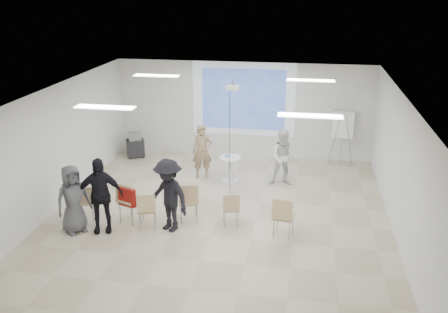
% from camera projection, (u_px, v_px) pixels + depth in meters
% --- Properties ---
extents(floor, '(8.00, 9.00, 0.10)m').
position_uv_depth(floor, '(218.00, 219.00, 11.93)').
color(floor, beige).
rests_on(floor, ground).
extents(ceiling, '(8.00, 9.00, 0.10)m').
position_uv_depth(ceiling, '(218.00, 91.00, 10.89)').
color(ceiling, white).
rests_on(ceiling, wall_back).
extents(wall_back, '(8.00, 0.10, 3.00)m').
position_uv_depth(wall_back, '(244.00, 110.00, 15.64)').
color(wall_back, silver).
rests_on(wall_back, floor).
extents(wall_left, '(0.10, 9.00, 3.00)m').
position_uv_depth(wall_left, '(53.00, 148.00, 12.04)').
color(wall_left, silver).
rests_on(wall_left, floor).
extents(wall_right, '(0.10, 9.00, 3.00)m').
position_uv_depth(wall_right, '(402.00, 168.00, 10.78)').
color(wall_right, silver).
rests_on(wall_right, floor).
extents(projection_halo, '(3.20, 0.01, 2.30)m').
position_uv_depth(projection_halo, '(244.00, 99.00, 15.46)').
color(projection_halo, silver).
rests_on(projection_halo, wall_back).
extents(projection_image, '(2.60, 0.01, 1.90)m').
position_uv_depth(projection_image, '(243.00, 99.00, 15.45)').
color(projection_image, '#365EBA').
rests_on(projection_image, wall_back).
extents(pedestal_table, '(0.70, 0.70, 0.76)m').
position_uv_depth(pedestal_table, '(230.00, 168.00, 13.85)').
color(pedestal_table, white).
rests_on(pedestal_table, floor).
extents(player_left, '(0.73, 0.59, 1.75)m').
position_uv_depth(player_left, '(202.00, 148.00, 14.02)').
color(player_left, '#9D8260').
rests_on(player_left, floor).
extents(player_right, '(0.89, 0.74, 1.74)m').
position_uv_depth(player_right, '(284.00, 154.00, 13.53)').
color(player_right, white).
rests_on(player_right, floor).
extents(controller_left, '(0.06, 0.11, 0.04)m').
position_uv_depth(controller_left, '(210.00, 136.00, 14.13)').
color(controller_left, silver).
rests_on(controller_left, player_left).
extents(controller_right, '(0.05, 0.12, 0.04)m').
position_uv_depth(controller_right, '(278.00, 141.00, 13.69)').
color(controller_right, white).
rests_on(controller_right, player_right).
extents(chair_far_left, '(0.53, 0.54, 0.86)m').
position_uv_depth(chair_far_left, '(85.00, 200.00, 11.60)').
color(chair_far_left, tan).
rests_on(chair_far_left, floor).
extents(chair_left_mid, '(0.61, 0.63, 0.98)m').
position_uv_depth(chair_left_mid, '(128.00, 200.00, 11.43)').
color(chair_left_mid, tan).
rests_on(chair_left_mid, floor).
extents(chair_left_inner, '(0.51, 0.53, 0.87)m').
position_uv_depth(chair_left_inner, '(147.00, 208.00, 11.18)').
color(chair_left_inner, tan).
rests_on(chair_left_inner, floor).
extents(chair_center, '(0.56, 0.58, 0.96)m').
position_uv_depth(chair_center, '(189.00, 200.00, 11.49)').
color(chair_center, tan).
rests_on(chair_center, floor).
extents(chair_right_inner, '(0.47, 0.49, 0.80)m').
position_uv_depth(chair_right_inner, '(231.00, 207.00, 11.33)').
color(chair_right_inner, tan).
rests_on(chair_right_inner, floor).
extents(chair_right_far, '(0.51, 0.54, 0.94)m').
position_uv_depth(chair_right_far, '(283.00, 214.00, 10.78)').
color(chair_right_far, tan).
rests_on(chair_right_far, floor).
extents(red_jacket, '(0.45, 0.26, 0.43)m').
position_uv_depth(red_jacket, '(127.00, 197.00, 11.25)').
color(red_jacket, '#A51914').
rests_on(red_jacket, chair_left_mid).
extents(laptop, '(0.37, 0.31, 0.03)m').
position_uv_depth(laptop, '(147.00, 208.00, 11.28)').
color(laptop, black).
rests_on(laptop, chair_left_inner).
extents(audience_left, '(1.31, 1.00, 1.99)m').
position_uv_depth(audience_left, '(99.00, 190.00, 10.93)').
color(audience_left, black).
rests_on(audience_left, floor).
extents(audience_mid, '(1.41, 1.21, 1.92)m').
position_uv_depth(audience_mid, '(168.00, 191.00, 10.98)').
color(audience_mid, black).
rests_on(audience_mid, floor).
extents(audience_outer, '(0.99, 1.01, 1.76)m').
position_uv_depth(audience_outer, '(73.00, 195.00, 10.94)').
color(audience_outer, '#545559').
rests_on(audience_outer, floor).
extents(flipchart_easel, '(0.73, 0.56, 1.71)m').
position_uv_depth(flipchart_easel, '(343.00, 125.00, 14.92)').
color(flipchart_easel, '#919299').
rests_on(flipchart_easel, floor).
extents(av_cart, '(0.66, 0.61, 0.80)m').
position_uv_depth(av_cart, '(135.00, 146.00, 15.84)').
color(av_cart, black).
rests_on(av_cart, floor).
extents(ceiling_projector, '(0.30, 0.25, 3.00)m').
position_uv_depth(ceiling_projector, '(233.00, 93.00, 12.38)').
color(ceiling_projector, white).
rests_on(ceiling_projector, ceiling).
extents(fluor_panel_nw, '(1.20, 0.30, 0.02)m').
position_uv_depth(fluor_panel_nw, '(156.00, 76.00, 13.09)').
color(fluor_panel_nw, white).
rests_on(fluor_panel_nw, ceiling).
extents(fluor_panel_ne, '(1.20, 0.30, 0.02)m').
position_uv_depth(fluor_panel_ne, '(311.00, 80.00, 12.47)').
color(fluor_panel_ne, white).
rests_on(fluor_panel_ne, ceiling).
extents(fluor_panel_sw, '(1.20, 0.30, 0.02)m').
position_uv_depth(fluor_panel_sw, '(105.00, 107.00, 9.83)').
color(fluor_panel_sw, white).
rests_on(fluor_panel_sw, ceiling).
extents(fluor_panel_se, '(1.20, 0.30, 0.02)m').
position_uv_depth(fluor_panel_se, '(310.00, 116.00, 9.21)').
color(fluor_panel_se, white).
rests_on(fluor_panel_se, ceiling).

